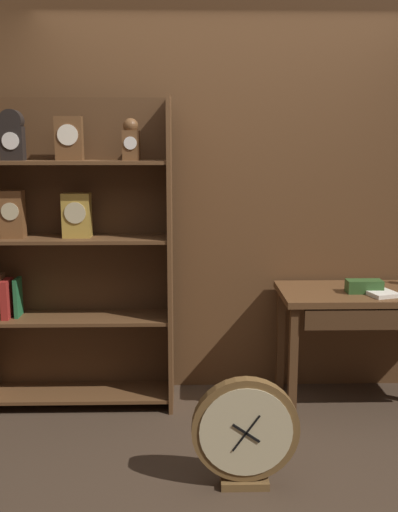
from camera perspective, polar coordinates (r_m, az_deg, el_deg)
name	(u,v)px	position (r m, az deg, el deg)	size (l,w,h in m)	color
ground_plane	(248,491)	(3.08, 4.85, -21.98)	(10.00, 10.00, 0.00)	#3D2D21
back_wood_panel	(231,201)	(3.90, 3.13, 5.44)	(4.80, 0.05, 2.60)	brown
bookshelf	(72,252)	(3.73, -12.38, 0.41)	(1.19, 0.33, 1.96)	brown
workbench	(389,306)	(3.86, 18.15, -4.67)	(1.37, 0.57, 0.76)	brown
toolbox_small	(364,286)	(3.75, 15.92, -2.88)	(0.22, 0.10, 0.08)	#2D5123
open_repair_manual	(379,293)	(3.74, 17.28, -3.45)	(0.16, 0.22, 0.03)	silver
round_clock_large	(245,432)	(2.97, 4.58, -16.90)	(0.53, 0.11, 0.57)	brown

